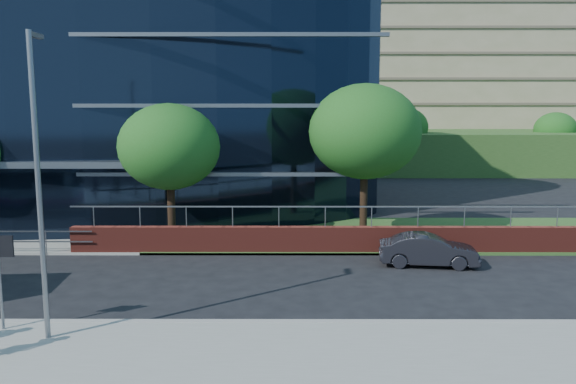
{
  "coord_description": "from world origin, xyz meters",
  "views": [
    {
      "loc": [
        12.46,
        -16.47,
        6.15
      ],
      "look_at": [
        12.39,
        8.0,
        2.61
      ],
      "focal_mm": 35.0,
      "sensor_mm": 36.0,
      "label": 1
    }
  ],
  "objects_px": {
    "tree_dist_e": "(405,127)",
    "parked_car": "(428,250)",
    "tree_dist_f": "(555,130)",
    "tree_far_d": "(365,132)",
    "streetlight_east": "(38,178)",
    "tree_far_c": "(169,147)"
  },
  "relations": [
    {
      "from": "tree_dist_e",
      "to": "parked_car",
      "type": "distance_m",
      "value": 35.33
    },
    {
      "from": "tree_dist_f",
      "to": "tree_dist_e",
      "type": "bearing_deg",
      "value": -172.87
    },
    {
      "from": "tree_far_d",
      "to": "streetlight_east",
      "type": "distance_m",
      "value": 15.77
    },
    {
      "from": "streetlight_east",
      "to": "parked_car",
      "type": "xyz_separation_m",
      "value": [
        12.02,
        7.58,
        -3.8
      ]
    },
    {
      "from": "tree_far_d",
      "to": "tree_far_c",
      "type": "bearing_deg",
      "value": -173.66
    },
    {
      "from": "tree_far_c",
      "to": "tree_dist_f",
      "type": "distance_m",
      "value": 46.67
    },
    {
      "from": "tree_far_d",
      "to": "streetlight_east",
      "type": "relative_size",
      "value": 0.93
    },
    {
      "from": "tree_dist_f",
      "to": "parked_car",
      "type": "xyz_separation_m",
      "value": [
        -21.98,
        -36.6,
        -3.57
      ]
    },
    {
      "from": "tree_far_d",
      "to": "parked_car",
      "type": "xyz_separation_m",
      "value": [
        2.02,
        -4.6,
        -4.55
      ]
    },
    {
      "from": "streetlight_east",
      "to": "parked_car",
      "type": "relative_size",
      "value": 2.06
    },
    {
      "from": "streetlight_east",
      "to": "tree_far_c",
      "type": "bearing_deg",
      "value": 84.89
    },
    {
      "from": "tree_far_c",
      "to": "tree_dist_e",
      "type": "bearing_deg",
      "value": 61.26
    },
    {
      "from": "tree_far_d",
      "to": "tree_dist_f",
      "type": "xyz_separation_m",
      "value": [
        24.0,
        32.0,
        -0.98
      ]
    },
    {
      "from": "tree_dist_e",
      "to": "streetlight_east",
      "type": "xyz_separation_m",
      "value": [
        -18.0,
        -42.17,
        -0.1
      ]
    },
    {
      "from": "tree_far_c",
      "to": "tree_dist_e",
      "type": "relative_size",
      "value": 1.0
    },
    {
      "from": "parked_car",
      "to": "tree_far_c",
      "type": "bearing_deg",
      "value": 78.68
    },
    {
      "from": "tree_dist_e",
      "to": "parked_car",
      "type": "relative_size",
      "value": 1.68
    },
    {
      "from": "tree_far_c",
      "to": "tree_far_d",
      "type": "xyz_separation_m",
      "value": [
        9.0,
        1.0,
        0.65
      ]
    },
    {
      "from": "tree_far_c",
      "to": "tree_dist_f",
      "type": "bearing_deg",
      "value": 45.0
    },
    {
      "from": "tree_far_d",
      "to": "streetlight_east",
      "type": "bearing_deg",
      "value": -129.4
    },
    {
      "from": "tree_far_c",
      "to": "streetlight_east",
      "type": "distance_m",
      "value": 11.22
    },
    {
      "from": "parked_car",
      "to": "tree_dist_e",
      "type": "bearing_deg",
      "value": -3.05
    }
  ]
}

